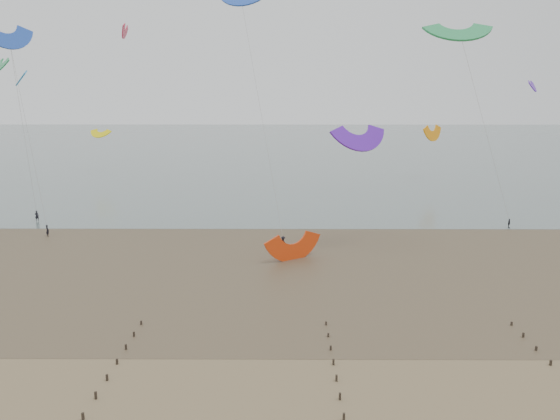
% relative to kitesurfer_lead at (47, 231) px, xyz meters
% --- Properties ---
extents(ground, '(500.00, 500.00, 0.00)m').
position_rel_kitesurfer_lead_xyz_m(ground, '(37.15, -45.20, -0.93)').
color(ground, brown).
rests_on(ground, ground).
extents(sea_and_shore, '(500.00, 665.00, 0.03)m').
position_rel_kitesurfer_lead_xyz_m(sea_and_shore, '(33.07, -10.80, -0.93)').
color(sea_and_shore, '#475654').
rests_on(sea_and_shore, ground).
extents(kitesurfer_lead, '(0.81, 0.79, 1.87)m').
position_rel_kitesurfer_lead_xyz_m(kitesurfer_lead, '(0.00, 0.00, 0.00)').
color(kitesurfer_lead, black).
rests_on(kitesurfer_lead, ground).
extents(kitesurfers, '(120.16, 23.30, 1.88)m').
position_rel_kitesurfer_lead_xyz_m(kitesurfers, '(71.88, 4.63, -0.06)').
color(kitesurfers, black).
rests_on(kitesurfers, ground).
extents(grounded_kite, '(9.34, 8.87, 4.06)m').
position_rel_kitesurfer_lead_xyz_m(grounded_kite, '(38.38, -11.91, -0.93)').
color(grounded_kite, red).
rests_on(grounded_kite, ground).
extents(kites_airborne, '(220.14, 105.36, 40.46)m').
position_rel_kitesurfer_lead_xyz_m(kites_airborne, '(25.09, 44.63, 22.53)').
color(kites_airborne, red).
rests_on(kites_airborne, ground).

